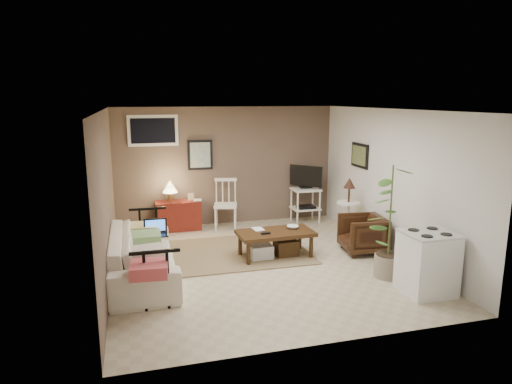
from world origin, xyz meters
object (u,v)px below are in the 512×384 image
object	(u,v)px
side_table	(349,201)
stove	(427,263)
tv_stand	(306,192)
red_console	(178,213)
potted_plant	(390,218)
armchair	(363,232)
coffee_table	(275,242)
spindle_chair	(226,205)
sofa	(142,248)

from	to	relation	value
side_table	stove	world-z (taller)	side_table
tv_stand	red_console	bearing A→B (deg)	178.12
side_table	potted_plant	bearing A→B (deg)	-98.77
potted_plant	armchair	bearing A→B (deg)	80.93
coffee_table	armchair	distance (m)	1.51
coffee_table	potted_plant	distance (m)	1.92
coffee_table	spindle_chair	size ratio (longest dim) A/B	1.27
potted_plant	red_console	bearing A→B (deg)	129.82
coffee_table	potted_plant	world-z (taller)	potted_plant
coffee_table	stove	world-z (taller)	stove
stove	armchair	bearing A→B (deg)	91.11
red_console	spindle_chair	distance (m)	0.96
red_console	armchair	world-z (taller)	red_console
sofa	side_table	distance (m)	3.85
red_console	armchair	size ratio (longest dim) A/B	1.44
sofa	red_console	distance (m)	2.43
sofa	spindle_chair	size ratio (longest dim) A/B	2.33
spindle_chair	stove	bearing A→B (deg)	-62.44
sofa	armchair	size ratio (longest dim) A/B	3.29
sofa	tv_stand	world-z (taller)	tv_stand
coffee_table	side_table	bearing A→B (deg)	21.07
armchair	coffee_table	bearing A→B (deg)	-89.35
spindle_chair	stove	size ratio (longest dim) A/B	1.16
sofa	potted_plant	world-z (taller)	potted_plant
tv_stand	side_table	xyz separation A→B (m)	(0.33, -1.31, 0.08)
coffee_table	tv_stand	size ratio (longest dim) A/B	1.05
potted_plant	stove	size ratio (longest dim) A/B	1.97
sofa	potted_plant	xyz separation A→B (m)	(3.45, -0.93, 0.44)
coffee_table	sofa	distance (m)	2.14
armchair	spindle_chair	bearing A→B (deg)	-130.44
coffee_table	stove	distance (m)	2.42
red_console	potted_plant	distance (m)	4.26
armchair	stove	distance (m)	1.71
sofa	side_table	size ratio (longest dim) A/B	2.00
side_table	spindle_chair	bearing A→B (deg)	147.85
red_console	stove	size ratio (longest dim) A/B	1.18
red_console	side_table	bearing A→B (deg)	-24.99
armchair	stove	world-z (taller)	stove
spindle_chair	tv_stand	xyz separation A→B (m)	(1.72, 0.02, 0.17)
red_console	side_table	world-z (taller)	side_table
coffee_table	armchair	xyz separation A→B (m)	(1.50, -0.15, 0.09)
sofa	tv_stand	size ratio (longest dim) A/B	1.93
potted_plant	stove	distance (m)	0.81
coffee_table	red_console	world-z (taller)	red_console
coffee_table	red_console	distance (m)	2.44
armchair	potted_plant	size ratio (longest dim) A/B	0.42
coffee_table	potted_plant	bearing A→B (deg)	-42.64
sofa	armchair	world-z (taller)	sofa
sofa	stove	bearing A→B (deg)	-113.14
spindle_chair	side_table	xyz separation A→B (m)	(2.05, -1.29, 0.25)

